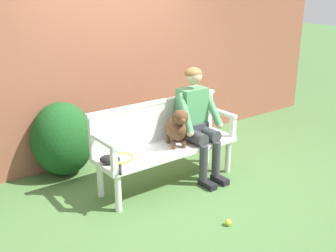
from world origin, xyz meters
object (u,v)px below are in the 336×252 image
at_px(garden_bench, 168,151).
at_px(person_seated, 196,118).
at_px(dog_on_bench, 177,127).
at_px(tennis_ball, 228,222).
at_px(tennis_racket, 120,159).
at_px(baseball_glove, 110,159).

relative_size(garden_bench, person_seated, 1.30).
relative_size(dog_on_bench, tennis_ball, 7.26).
distance_m(garden_bench, person_seated, 0.53).
bearing_deg(garden_bench, dog_on_bench, -41.81).
height_order(person_seated, tennis_ball, person_seated).
relative_size(person_seated, dog_on_bench, 2.81).
xyz_separation_m(dog_on_bench, tennis_ball, (-0.14, -1.01, -0.68)).
xyz_separation_m(garden_bench, dog_on_bench, (0.08, -0.07, 0.30)).
relative_size(person_seated, tennis_racket, 2.39).
distance_m(person_seated, baseball_glove, 1.21).
distance_m(baseball_glove, tennis_ball, 1.37).
relative_size(garden_bench, tennis_racket, 3.10).
relative_size(garden_bench, tennis_ball, 26.50).
bearing_deg(tennis_racket, garden_bench, 0.14).
height_order(baseball_glove, tennis_ball, baseball_glove).
distance_m(garden_bench, tennis_ball, 1.15).
xyz_separation_m(garden_bench, tennis_ball, (-0.07, -1.08, -0.38)).
bearing_deg(person_seated, garden_bench, 177.79).
xyz_separation_m(garden_bench, person_seated, (0.41, -0.02, 0.33)).
bearing_deg(baseball_glove, tennis_ball, -16.95).
bearing_deg(tennis_ball, dog_on_bench, 81.88).
xyz_separation_m(garden_bench, tennis_racket, (-0.64, -0.00, 0.07)).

